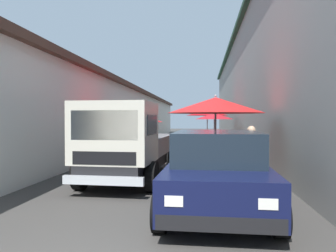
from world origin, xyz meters
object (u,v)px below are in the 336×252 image
at_px(fruit_stall_near_right, 216,111).
at_px(vendor_by_crates, 251,152).
at_px(fruit_stall_far_left, 125,119).
at_px(hatchback_car, 217,170).
at_px(parked_scooter, 229,150).
at_px(fruit_stall_near_left, 214,123).
at_px(fruit_stall_mid_lane, 208,117).
at_px(delivery_truck, 124,145).

xyz_separation_m(fruit_stall_near_right, vendor_by_crates, (-1.13, -0.82, -1.06)).
xyz_separation_m(fruit_stall_far_left, hatchback_car, (-6.16, -3.25, -0.95)).
bearing_deg(vendor_by_crates, fruit_stall_far_left, 46.62).
bearing_deg(fruit_stall_far_left, parked_scooter, -76.75).
distance_m(fruit_stall_near_left, hatchback_car, 12.03).
distance_m(fruit_stall_mid_lane, fruit_stall_far_left, 9.21).
relative_size(hatchback_car, vendor_by_crates, 2.60).
relative_size(fruit_stall_near_left, hatchback_car, 0.54).
distance_m(fruit_stall_near_right, vendor_by_crates, 1.75).
distance_m(fruit_stall_far_left, delivery_truck, 4.32).
bearing_deg(parked_scooter, fruit_stall_far_left, 103.25).
relative_size(fruit_stall_near_right, parked_scooter, 1.64).
bearing_deg(vendor_by_crates, parked_scooter, 2.01).
height_order(fruit_stall_mid_lane, delivery_truck, fruit_stall_mid_lane).
xyz_separation_m(fruit_stall_near_left, delivery_truck, (-10.00, 2.57, -0.46)).
xyz_separation_m(fruit_stall_near_right, hatchback_car, (-3.33, 0.12, -1.18)).
bearing_deg(parked_scooter, delivery_truck, 149.34).
height_order(fruit_stall_mid_lane, parked_scooter, fruit_stall_mid_lane).
bearing_deg(fruit_stall_far_left, fruit_stall_near_right, -130.02).
height_order(delivery_truck, parked_scooter, delivery_truck).
relative_size(fruit_stall_mid_lane, fruit_stall_near_left, 1.27).
bearing_deg(hatchback_car, fruit_stall_near_left, -1.49).
relative_size(fruit_stall_mid_lane, delivery_truck, 0.54).
distance_m(fruit_stall_near_right, delivery_truck, 2.86).
bearing_deg(vendor_by_crates, delivery_truck, 93.46).
bearing_deg(delivery_truck, fruit_stall_near_left, -14.42).
bearing_deg(fruit_stall_near_left, fruit_stall_near_right, 178.72).
height_order(fruit_stall_near_left, vendor_by_crates, fruit_stall_near_left).
bearing_deg(fruit_stall_near_left, fruit_stall_mid_lane, 5.86).
xyz_separation_m(delivery_truck, vendor_by_crates, (0.19, -3.20, -0.18)).
bearing_deg(parked_scooter, fruit_stall_near_right, 170.26).
bearing_deg(delivery_truck, parked_scooter, -30.66).
bearing_deg(fruit_stall_near_left, delivery_truck, 165.58).
bearing_deg(fruit_stall_mid_lane, fruit_stall_near_left, -174.14).
distance_m(hatchback_car, delivery_truck, 3.03).
relative_size(delivery_truck, parked_scooter, 2.95).
height_order(fruit_stall_near_right, vendor_by_crates, fruit_stall_near_right).
height_order(fruit_stall_near_left, hatchback_car, fruit_stall_near_left).
height_order(fruit_stall_near_left, delivery_truck, fruit_stall_near_left).
xyz_separation_m(fruit_stall_near_left, parked_scooter, (-4.89, -0.45, -1.06)).
xyz_separation_m(fruit_stall_mid_lane, fruit_stall_near_right, (-11.44, -0.09, 0.06)).
xyz_separation_m(fruit_stall_far_left, delivery_truck, (-4.16, -1.00, -0.65)).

